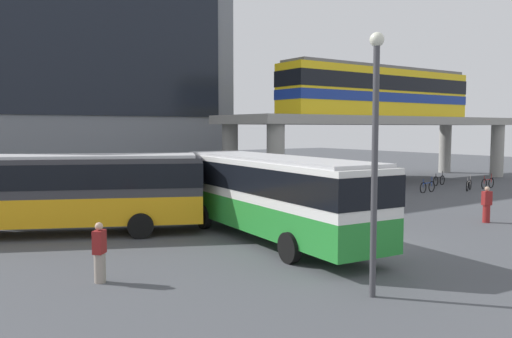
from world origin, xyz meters
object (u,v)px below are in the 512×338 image
at_px(bicycle_black, 439,180).
at_px(station_building, 21,57).
at_px(train, 379,91).
at_px(bicycle_brown, 379,189).
at_px(bicycle_silver, 469,185).
at_px(pedestrian_near_building, 487,206).
at_px(bus_main, 272,189).
at_px(pedestrian_at_kerb, 100,254).
at_px(bicycle_orange, 347,191).
at_px(bus_secondary, 63,186).
at_px(bicycle_blue, 427,187).
at_px(bicycle_red, 488,183).

bearing_deg(bicycle_black, station_building, 144.89).
height_order(train, bicycle_brown, train).
bearing_deg(bicycle_silver, pedestrian_near_building, -143.51).
relative_size(station_building, pedestrian_near_building, 17.84).
relative_size(bus_main, pedestrian_at_kerb, 6.61).
distance_m(station_building, bicycle_black, 32.34).
bearing_deg(bicycle_black, bicycle_orange, -175.20).
bearing_deg(bus_secondary, bicycle_black, 5.46).
xyz_separation_m(bicycle_brown, pedestrian_near_building, (-3.62, -9.64, 0.41)).
xyz_separation_m(bus_secondary, bicycle_black, (27.88, 2.67, -1.63)).
bearing_deg(bicycle_brown, pedestrian_near_building, -110.60).
xyz_separation_m(train, bus_main, (-19.35, -12.27, -5.10)).
bearing_deg(bus_main, bicycle_silver, 14.10).
relative_size(bus_main, bicycle_orange, 6.26).
height_order(station_building, bicycle_blue, station_building).
bearing_deg(bicycle_brown, pedestrian_at_kerb, -157.34).
bearing_deg(bus_secondary, station_building, 83.02).
bearing_deg(bicycle_blue, train, 72.34).
xyz_separation_m(station_building, pedestrian_near_building, (13.98, -28.63, -8.75)).
xyz_separation_m(bus_main, bicycle_blue, (17.40, 6.13, -1.63)).
bearing_deg(station_building, bicycle_brown, -47.15).
relative_size(station_building, bus_secondary, 2.66).
distance_m(bicycle_brown, bicycle_red, 9.20).
relative_size(train, pedestrian_near_building, 11.00).
height_order(bus_main, bus_secondary, same).
height_order(bicycle_brown, bicycle_red, same).
xyz_separation_m(bicycle_brown, bicycle_silver, (6.68, -2.02, 0.00)).
xyz_separation_m(bicycle_blue, bicycle_red, (5.49, -0.94, 0.00)).
bearing_deg(bus_secondary, bicycle_orange, 5.86).
relative_size(bicycle_brown, bicycle_blue, 1.00).
distance_m(station_building, bicycle_orange, 25.65).
bearing_deg(bus_secondary, bicycle_brown, 4.31).
height_order(bus_secondary, pedestrian_near_building, bus_secondary).
xyz_separation_m(bicycle_blue, pedestrian_near_building, (-7.11, -8.58, 0.41)).
xyz_separation_m(bus_main, bicycle_red, (22.89, 5.19, -1.63)).
xyz_separation_m(station_building, bicycle_red, (26.59, -20.99, -9.16)).
bearing_deg(bus_secondary, bicycle_silver, -1.07).
height_order(train, bicycle_blue, train).
relative_size(station_building, pedestrian_at_kerb, 17.32).
xyz_separation_m(bicycle_brown, bicycle_black, (7.76, 1.15, 0.00)).
bearing_deg(bus_secondary, pedestrian_near_building, -26.23).
bearing_deg(pedestrian_at_kerb, bicycle_brown, 22.66).
relative_size(station_building, bicycle_red, 16.44).
xyz_separation_m(bus_secondary, bicycle_brown, (20.12, 1.52, -1.63)).
relative_size(bicycle_red, bicycle_silver, 1.07).
relative_size(bicycle_orange, pedestrian_at_kerb, 1.06).
relative_size(bicycle_blue, bicycle_orange, 1.00).
bearing_deg(bicycle_blue, bicycle_orange, 167.68).
bearing_deg(station_building, bicycle_orange, -51.33).
height_order(bicycle_orange, pedestrian_at_kerb, pedestrian_at_kerb).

